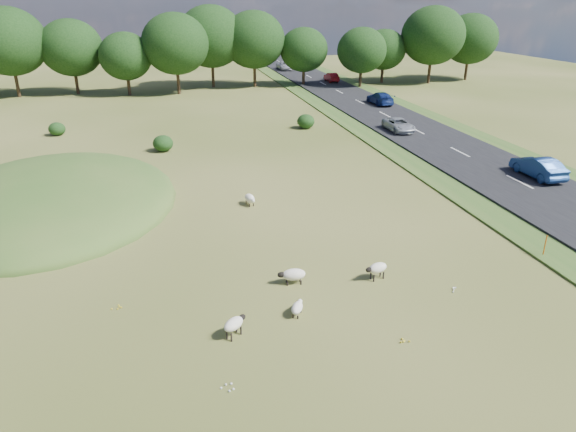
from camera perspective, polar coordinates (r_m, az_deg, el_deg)
The scene contains 18 objects.
ground at distance 43.87m, azimuth -7.46°, elevation 6.49°, with size 160.00×160.00×0.00m, color #3C4C18.
mound at distance 36.90m, azimuth -24.80°, elevation 1.31°, with size 16.00×20.00×4.00m, color #33561E.
road at distance 58.54m, azimuth 11.49°, elevation 10.50°, with size 8.00×150.00×0.25m, color black.
treeline at distance 77.62m, azimuth -11.68°, elevation 18.27°, with size 96.28×14.66×11.70m.
shrubs at distance 50.59m, azimuth -10.42°, elevation 9.33°, with size 26.06×9.88×1.46m.
marker_post at distance 29.47m, azimuth 26.64°, elevation -3.00°, with size 0.06×0.06×1.20m, color #D8590C.
sheep_0 at distance 29.56m, azimuth -19.47°, elevation -1.83°, with size 0.98×1.03×0.78m.
sheep_1 at distance 23.97m, azimuth 0.56°, elevation -6.53°, with size 1.34×0.67×0.76m.
sheep_2 at distance 33.11m, azimuth -4.26°, elevation 1.96°, with size 0.75×1.30×0.72m.
sheep_3 at distance 24.64m, azimuth 9.87°, elevation -5.73°, with size 1.22×0.75×0.85m.
sheep_4 at distance 20.57m, azimuth -6.01°, elevation -11.83°, with size 1.11×1.02×0.84m.
sheep_5 at distance 21.82m, azimuth 1.03°, elevation -10.12°, with size 0.80×1.03×0.58m.
car_0 at distance 98.77m, azimuth -0.32°, elevation 16.37°, with size 2.47×5.36×1.49m, color silver.
car_1 at distance 52.54m, azimuth 12.21°, elevation 9.88°, with size 2.04×4.43×1.23m, color #B0B3B8.
car_2 at distance 108.50m, azimuth 0.58°, elevation 16.92°, with size 1.91×4.69×1.36m, color black.
car_3 at distance 84.49m, azimuth 4.85°, elevation 15.13°, with size 1.42×4.06×1.34m, color maroon.
car_4 at distance 66.30m, azimuth 10.21°, elevation 12.77°, with size 2.04×5.02×1.46m, color navy.
car_5 at distance 41.76m, azimuth 26.04°, elevation 4.92°, with size 1.60×4.59×1.51m, color navy.
Camera 1 is at (-4.19, -21.91, 12.27)m, focal length 32.00 mm.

